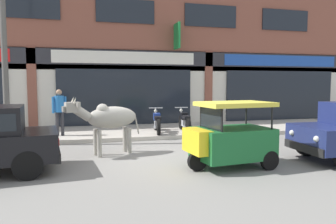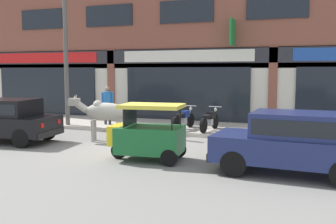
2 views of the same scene
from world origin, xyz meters
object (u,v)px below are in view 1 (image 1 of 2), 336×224
utility_pole (4,41)px  pedestrian (59,107)px  motorcycle_1 (184,121)px  auto_rickshaw (230,139)px  cow (109,118)px  motorcycle_0 (157,122)px

utility_pole → pedestrian: bearing=24.7°
motorcycle_1 → utility_pole: 6.59m
auto_rickshaw → motorcycle_1: auto_rickshaw is taller
cow → utility_pole: bearing=143.7°
cow → motorcycle_1: (3.03, 2.71, -0.48)m
auto_rickshaw → cow: bearing=140.9°
cow → pedestrian: size_ratio=1.30×
motorcycle_1 → cow: bearing=-138.2°
auto_rickshaw → pedestrian: pedestrian is taller
motorcycle_1 → utility_pole: utility_pole is taller
auto_rickshaw → motorcycle_1: bearing=84.6°
motorcycle_1 → pedestrian: pedestrian is taller
motorcycle_1 → auto_rickshaw: bearing=-95.4°
cow → motorcycle_0: cow is taller
motorcycle_0 → cow: bearing=-125.9°
motorcycle_0 → pedestrian: 3.47m
motorcycle_1 → utility_pole: (-5.98, -0.54, 2.70)m
cow → motorcycle_0: size_ratio=1.15×
motorcycle_0 → pedestrian: pedestrian is taller
utility_pole → motorcycle_1: bearing=5.1°
utility_pole → cow: bearing=-36.3°
motorcycle_0 → pedestrian: bearing=177.7°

